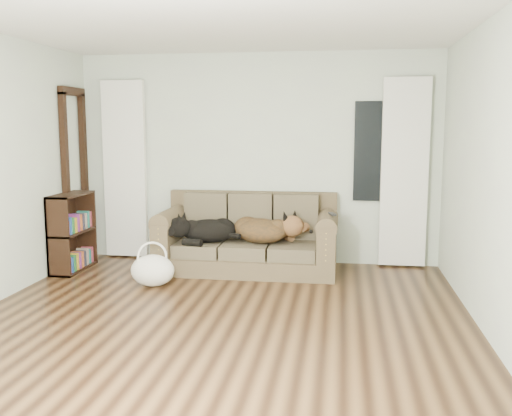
# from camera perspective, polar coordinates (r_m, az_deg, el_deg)

# --- Properties ---
(floor) EXTENTS (5.00, 5.00, 0.00)m
(floor) POSITION_cam_1_polar(r_m,az_deg,el_deg) (4.99, -4.30, -11.83)
(floor) COLOR black
(floor) RESTS_ON ground
(ceiling) EXTENTS (5.00, 5.00, 0.00)m
(ceiling) POSITION_cam_1_polar(r_m,az_deg,el_deg) (4.77, -4.66, 18.97)
(ceiling) COLOR white
(ceiling) RESTS_ON ground
(wall_back) EXTENTS (4.50, 0.04, 2.60)m
(wall_back) POSITION_cam_1_polar(r_m,az_deg,el_deg) (7.16, 0.06, 4.96)
(wall_back) COLOR beige
(wall_back) RESTS_ON ground
(wall_right) EXTENTS (0.04, 5.00, 2.60)m
(wall_right) POSITION_cam_1_polar(r_m,az_deg,el_deg) (4.74, 23.13, 2.61)
(wall_right) COLOR beige
(wall_right) RESTS_ON ground
(curtain_left) EXTENTS (0.55, 0.08, 2.25)m
(curtain_left) POSITION_cam_1_polar(r_m,az_deg,el_deg) (7.53, -12.96, 3.77)
(curtain_left) COLOR white
(curtain_left) RESTS_ON ground
(curtain_right) EXTENTS (0.55, 0.08, 2.25)m
(curtain_right) POSITION_cam_1_polar(r_m,az_deg,el_deg) (7.05, 14.61, 3.42)
(curtain_right) COLOR white
(curtain_right) RESTS_ON ground
(window_pane) EXTENTS (0.50, 0.03, 1.20)m
(window_pane) POSITION_cam_1_polar(r_m,az_deg,el_deg) (7.05, 11.81, 5.55)
(window_pane) COLOR black
(window_pane) RESTS_ON wall_back
(door_casing) EXTENTS (0.07, 0.60, 2.10)m
(door_casing) POSITION_cam_1_polar(r_m,az_deg,el_deg) (7.40, -17.60, 2.74)
(door_casing) COLOR black
(door_casing) RESTS_ON ground
(sofa) EXTENTS (2.09, 0.90, 0.85)m
(sofa) POSITION_cam_1_polar(r_m,az_deg,el_deg) (6.75, -0.87, -2.52)
(sofa) COLOR #473926
(sofa) RESTS_ON floor
(dog_black_lab) EXTENTS (0.72, 0.56, 0.28)m
(dog_black_lab) POSITION_cam_1_polar(r_m,az_deg,el_deg) (6.73, -5.06, -2.32)
(dog_black_lab) COLOR black
(dog_black_lab) RESTS_ON sofa
(dog_shepherd) EXTENTS (0.86, 0.78, 0.31)m
(dog_shepherd) POSITION_cam_1_polar(r_m,az_deg,el_deg) (6.69, 0.78, -2.27)
(dog_shepherd) COLOR black
(dog_shepherd) RESTS_ON sofa
(tv_remote) EXTENTS (0.10, 0.20, 0.02)m
(tv_remote) POSITION_cam_1_polar(r_m,az_deg,el_deg) (6.44, 7.65, -0.59)
(tv_remote) COLOR black
(tv_remote) RESTS_ON sofa
(tote_bag) EXTENTS (0.53, 0.44, 0.34)m
(tote_bag) POSITION_cam_1_polar(r_m,az_deg,el_deg) (6.24, -10.30, -6.27)
(tote_bag) COLOR white
(tote_bag) RESTS_ON floor
(bookshelf) EXTENTS (0.34, 0.76, 0.92)m
(bookshelf) POSITION_cam_1_polar(r_m,az_deg,el_deg) (7.10, -17.91, -1.97)
(bookshelf) COLOR black
(bookshelf) RESTS_ON floor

